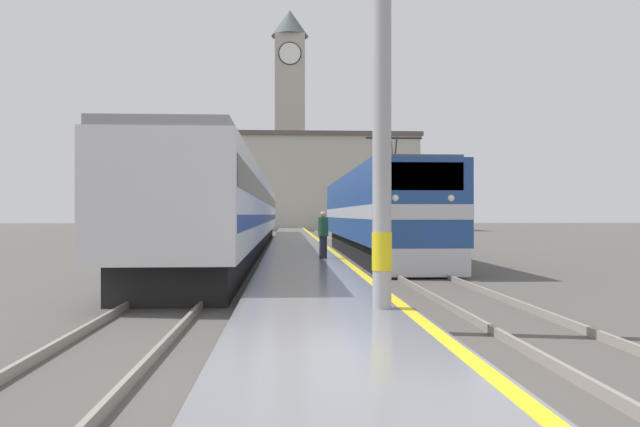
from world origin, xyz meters
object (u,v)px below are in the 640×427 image
(passenger_train, at_px, (240,212))
(catenary_mast, at_px, (387,71))
(locomotive_train, at_px, (375,214))
(clock_tower, at_px, (290,113))
(person_on_platform, at_px, (323,234))

(passenger_train, height_order, catenary_mast, catenary_mast)
(locomotive_train, height_order, clock_tower, clock_tower)
(catenary_mast, distance_m, person_on_platform, 11.61)
(locomotive_train, distance_m, clock_tower, 61.14)
(catenary_mast, height_order, clock_tower, clock_tower)
(locomotive_train, bearing_deg, clock_tower, 93.24)
(person_on_platform, bearing_deg, catenary_mast, -88.33)
(passenger_train, xyz_separation_m, person_on_platform, (3.63, -11.82, -0.79))
(locomotive_train, height_order, catenary_mast, catenary_mast)
(passenger_train, height_order, person_on_platform, passenger_train)
(locomotive_train, distance_m, person_on_platform, 6.66)
(person_on_platform, bearing_deg, passenger_train, 107.09)
(catenary_mast, bearing_deg, passenger_train, 99.75)
(passenger_train, xyz_separation_m, catenary_mast, (3.96, -23.06, 2.11))
(catenary_mast, distance_m, clock_tower, 77.64)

